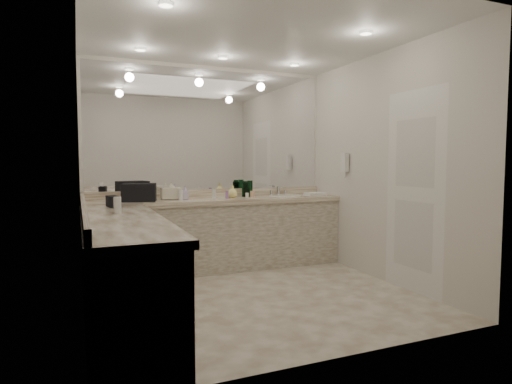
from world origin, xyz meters
name	(u,v)px	position (x,y,z in m)	size (l,w,h in m)	color
floor	(254,296)	(0.00, 0.00, 0.00)	(3.20, 3.20, 0.00)	beige
ceiling	(254,34)	(0.00, 0.00, 2.60)	(3.20, 3.20, 0.00)	white
wall_back	(210,166)	(0.00, 1.50, 1.30)	(3.20, 0.02, 2.60)	silver
wall_left	(80,169)	(-1.60, 0.00, 1.30)	(0.02, 3.00, 2.60)	silver
wall_right	(383,167)	(1.60, 0.00, 1.30)	(0.02, 3.00, 2.60)	silver
vanity_back_base	(218,236)	(0.00, 1.20, 0.42)	(3.20, 0.60, 0.84)	beige
vanity_back_top	(218,201)	(0.00, 1.19, 0.87)	(3.20, 0.64, 0.06)	#EEE1C9
vanity_left_base	(123,276)	(-1.30, -0.30, 0.42)	(0.60, 2.40, 0.84)	beige
vanity_left_top	(123,222)	(-1.29, -0.30, 0.87)	(0.64, 2.42, 0.06)	#EEE1C9
backsplash_back	(211,193)	(0.00, 1.48, 0.95)	(3.20, 0.04, 0.10)	#EEE1C9
backsplash_left	(84,210)	(-1.58, 0.00, 0.95)	(0.04, 3.00, 0.10)	#EEE1C9
mirror_back	(210,130)	(0.00, 1.49, 1.77)	(3.12, 0.01, 1.55)	white
mirror_left	(80,113)	(-1.59, 0.00, 1.77)	(0.01, 2.92, 1.55)	white
sink	(285,196)	(0.95, 1.20, 0.90)	(0.44, 0.44, 0.03)	white
faucet	(278,190)	(0.95, 1.41, 0.97)	(0.24, 0.16, 0.14)	silver
wall_phone	(345,163)	(1.56, 0.70, 1.35)	(0.06, 0.10, 0.24)	white
door	(414,192)	(1.59, -0.50, 1.05)	(0.02, 0.82, 2.10)	white
black_toiletry_bag	(139,192)	(-0.96, 1.17, 1.01)	(0.38, 0.24, 0.22)	black
black_bag_spill	(113,202)	(-1.30, 0.60, 0.96)	(0.09, 0.20, 0.11)	black
cream_cosmetic_case	(171,194)	(-0.57, 1.30, 0.97)	(0.24, 0.15, 0.14)	beige
hand_towel	(315,194)	(1.36, 1.11, 0.92)	(0.26, 0.18, 0.04)	white
lotion_left	(117,205)	(-1.30, 0.04, 0.98)	(0.07, 0.07, 0.16)	white
soap_bottle_a	(171,190)	(-0.56, 1.30, 1.01)	(0.09, 0.09, 0.22)	white
soap_bottle_b	(185,193)	(-0.41, 1.20, 0.98)	(0.07, 0.08, 0.17)	silver
soap_bottle_c	(232,191)	(0.21, 1.23, 0.98)	(0.13, 0.13, 0.16)	#FFF387
green_bottle_0	(247,190)	(0.44, 1.30, 0.99)	(0.07, 0.07, 0.18)	#0E411C
green_bottle_1	(246,189)	(0.42, 1.29, 1.00)	(0.07, 0.07, 0.21)	#0E411C
green_bottle_2	(250,188)	(0.49, 1.32, 1.01)	(0.07, 0.07, 0.21)	#0E411C
green_bottle_3	(244,190)	(0.40, 1.31, 0.99)	(0.06, 0.06, 0.18)	#0E411C
amenity_bottle_0	(252,194)	(0.49, 1.23, 0.94)	(0.06, 0.06, 0.08)	#E0B28C
amenity_bottle_1	(214,194)	(-0.06, 1.15, 0.96)	(0.05, 0.05, 0.12)	white
amenity_bottle_2	(247,195)	(0.40, 1.19, 0.93)	(0.04, 0.04, 0.06)	white
amenity_bottle_3	(227,195)	(0.10, 1.12, 0.95)	(0.04, 0.04, 0.10)	#9966B2
amenity_bottle_4	(138,198)	(-0.98, 1.15, 0.93)	(0.06, 0.06, 0.07)	silver
amenity_bottle_5	(181,195)	(-0.48, 1.13, 0.96)	(0.05, 0.05, 0.13)	white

